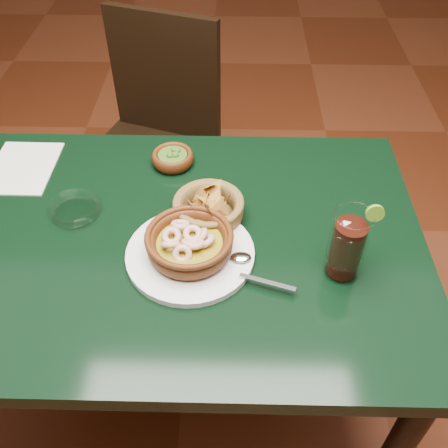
{
  "coord_description": "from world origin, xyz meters",
  "views": [
    {
      "loc": [
        0.16,
        -0.79,
        1.57
      ],
      "look_at": [
        0.14,
        -0.02,
        0.81
      ],
      "focal_mm": 40.0,
      "sensor_mm": 36.0,
      "label": 1
    }
  ],
  "objects_px": {
    "dining_table": "(167,264)",
    "cola_drink": "(347,245)",
    "shrimp_plate": "(190,246)",
    "chip_basket": "(209,209)",
    "dining_chair": "(155,141)"
  },
  "relations": [
    {
      "from": "dining_table",
      "to": "cola_drink",
      "type": "bearing_deg",
      "value": -14.05
    },
    {
      "from": "dining_chair",
      "to": "cola_drink",
      "type": "bearing_deg",
      "value": -56.99
    },
    {
      "from": "dining_chair",
      "to": "shrimp_plate",
      "type": "distance_m",
      "value": 0.84
    },
    {
      "from": "shrimp_plate",
      "to": "chip_basket",
      "type": "height_order",
      "value": "chip_basket"
    },
    {
      "from": "shrimp_plate",
      "to": "chip_basket",
      "type": "relative_size",
      "value": 1.84
    },
    {
      "from": "dining_chair",
      "to": "shrimp_plate",
      "type": "xyz_separation_m",
      "value": [
        0.2,
        -0.77,
        0.27
      ]
    },
    {
      "from": "dining_table",
      "to": "chip_basket",
      "type": "distance_m",
      "value": 0.18
    },
    {
      "from": "dining_table",
      "to": "cola_drink",
      "type": "xyz_separation_m",
      "value": [
        0.39,
        -0.1,
        0.18
      ]
    },
    {
      "from": "dining_table",
      "to": "cola_drink",
      "type": "height_order",
      "value": "cola_drink"
    },
    {
      "from": "shrimp_plate",
      "to": "chip_basket",
      "type": "bearing_deg",
      "value": 73.89
    },
    {
      "from": "dining_table",
      "to": "shrimp_plate",
      "type": "distance_m",
      "value": 0.16
    },
    {
      "from": "cola_drink",
      "to": "shrimp_plate",
      "type": "bearing_deg",
      "value": 173.72
    },
    {
      "from": "dining_table",
      "to": "dining_chair",
      "type": "relative_size",
      "value": 1.28
    },
    {
      "from": "shrimp_plate",
      "to": "cola_drink",
      "type": "height_order",
      "value": "cola_drink"
    },
    {
      "from": "dining_chair",
      "to": "chip_basket",
      "type": "bearing_deg",
      "value": -70.22
    }
  ]
}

